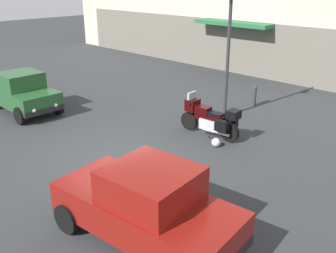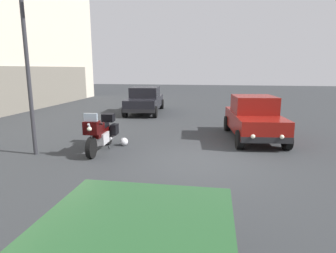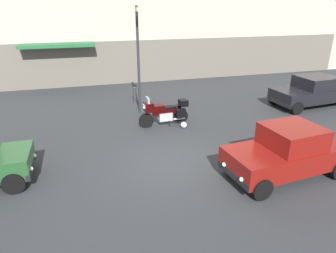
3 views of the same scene
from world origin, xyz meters
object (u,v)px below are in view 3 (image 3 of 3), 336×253
object	(u,v)px
motorcycle	(165,112)
streetlamp_curbside	(139,52)
car_hatchback_near	(287,152)
bollard_curbside	(135,94)
helmet	(184,125)
car_sedan_far	(314,91)

from	to	relation	value
motorcycle	streetlamp_curbside	xyz separation A→B (m)	(-0.76, 1.73, 2.39)
motorcycle	streetlamp_curbside	size ratio (longest dim) A/B	0.46
car_hatchback_near	streetlamp_curbside	size ratio (longest dim) A/B	0.80
car_hatchback_near	bollard_curbside	size ratio (longest dim) A/B	4.71
motorcycle	helmet	size ratio (longest dim) A/B	8.09
car_sedan_far	car_hatchback_near	bearing A→B (deg)	-140.17
car_hatchback_near	bollard_curbside	bearing A→B (deg)	-76.46
helmet	bollard_curbside	size ratio (longest dim) A/B	0.33
motorcycle	bollard_curbside	size ratio (longest dim) A/B	2.67
helmet	bollard_curbside	bearing A→B (deg)	107.74
helmet	bollard_curbside	distance (m)	4.58
car_hatchback_near	motorcycle	bearing A→B (deg)	-70.15
helmet	streetlamp_curbside	xyz separation A→B (m)	(-1.46, 2.29, 2.87)
car_hatchback_near	car_sedan_far	xyz separation A→B (m)	(5.78, 5.73, -0.03)
motorcycle	car_hatchback_near	xyz separation A→B (m)	(2.51, -5.14, 0.19)
streetlamp_curbside	bollard_curbside	distance (m)	3.29
helmet	bollard_curbside	xyz separation A→B (m)	(-1.39, 4.35, 0.31)
motorcycle	bollard_curbside	world-z (taller)	motorcycle
motorcycle	helmet	distance (m)	1.01
bollard_curbside	car_hatchback_near	bearing A→B (deg)	-70.27
streetlamp_curbside	helmet	bearing A→B (deg)	-57.50
car_sedan_far	streetlamp_curbside	distance (m)	9.39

